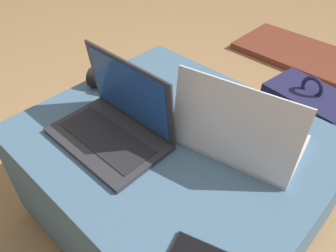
{
  "coord_description": "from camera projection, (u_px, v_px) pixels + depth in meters",
  "views": [
    {
      "loc": [
        0.53,
        -0.58,
        1.2
      ],
      "look_at": [
        0.02,
        -0.05,
        0.55
      ],
      "focal_mm": 35.0,
      "sensor_mm": 36.0,
      "label": 1
    }
  ],
  "objects": [
    {
      "name": "fireplace_hearth",
      "position": [
        335.0,
        66.0,
        2.26
      ],
      "size": [
        1.4,
        0.5,
        0.04
      ],
      "color": "brown",
      "rests_on": "ground_plane"
    },
    {
      "name": "backpack",
      "position": [
        296.0,
        138.0,
        1.41
      ],
      "size": [
        0.33,
        0.29,
        0.54
      ],
      "rotation": [
        0.0,
        0.0,
        3.01
      ],
      "color": "#23234C",
      "rests_on": "ground_plane"
    },
    {
      "name": "ground_plane",
      "position": [
        173.0,
        218.0,
        1.38
      ],
      "size": [
        14.0,
        14.0,
        0.0
      ],
      "primitive_type": "plane",
      "color": "tan"
    },
    {
      "name": "ottoman",
      "position": [
        173.0,
        181.0,
        1.22
      ],
      "size": [
        0.95,
        0.82,
        0.47
      ],
      "color": "#2A3D4E",
      "rests_on": "ground_plane"
    },
    {
      "name": "laptop_near",
      "position": [
        115.0,
        123.0,
        1.04
      ],
      "size": [
        0.37,
        0.24,
        0.25
      ],
      "rotation": [
        0.0,
        0.0,
        0.01
      ],
      "color": "#333338",
      "rests_on": "ottoman"
    },
    {
      "name": "wrist_brace",
      "position": [
        110.0,
        80.0,
        1.25
      ],
      "size": [
        0.18,
        0.14,
        0.07
      ],
      "rotation": [
        0.0,
        0.0,
        3.58
      ],
      "color": "black",
      "rests_on": "ottoman"
    },
    {
      "name": "laptop_far",
      "position": [
        239.0,
        134.0,
        0.99
      ],
      "size": [
        0.41,
        0.32,
        0.26
      ],
      "rotation": [
        0.0,
        0.0,
        3.33
      ],
      "color": "silver",
      "rests_on": "ottoman"
    }
  ]
}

